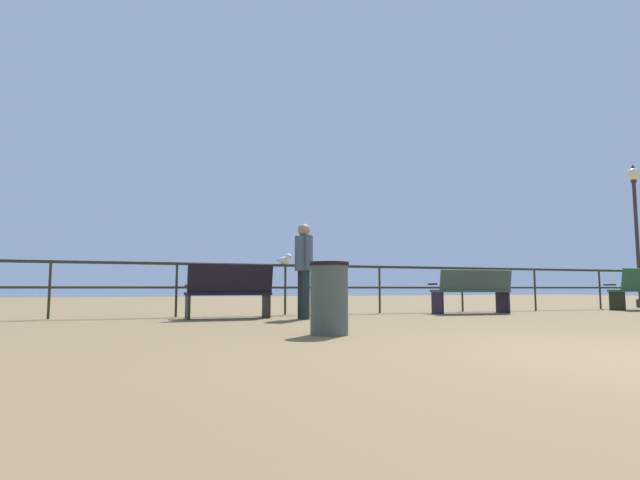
# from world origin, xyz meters

# --- Properties ---
(pier_railing) EXTENTS (22.76, 0.05, 0.99)m
(pier_railing) POSITION_xyz_m (0.00, 7.02, 0.74)
(pier_railing) COLOR #2C2D18
(pier_railing) RESTS_ON ground_plane
(bench_near_left) EXTENTS (1.45, 0.68, 0.93)m
(bench_near_left) POSITION_xyz_m (-2.29, 6.12, 0.49)
(bench_near_left) COLOR black
(bench_near_left) RESTS_ON ground_plane
(bench_near_right) EXTENTS (1.64, 0.78, 0.89)m
(bench_near_right) POSITION_xyz_m (2.72, 6.13, 0.50)
(bench_near_right) COLOR #33453A
(bench_near_right) RESTS_ON ground_plane
(lamppost_center) EXTENTS (0.35, 0.35, 3.94)m
(lamppost_center) POSITION_xyz_m (9.09, 7.36, 2.59)
(lamppost_center) COLOR #322A23
(lamppost_center) RESTS_ON ground_plane
(person_at_railing) EXTENTS (0.31, 0.52, 1.61)m
(person_at_railing) POSITION_xyz_m (-1.13, 5.55, 0.92)
(person_at_railing) COLOR black
(person_at_railing) RESTS_ON ground_plane
(seagull_on_rail) EXTENTS (0.27, 0.41, 0.20)m
(seagull_on_rail) POSITION_xyz_m (-1.05, 7.00, 1.08)
(seagull_on_rail) COLOR white
(seagull_on_rail) RESTS_ON pier_railing
(trash_bin) EXTENTS (0.44, 0.44, 0.81)m
(trash_bin) POSITION_xyz_m (-1.77, 2.72, 0.41)
(trash_bin) COLOR #3E493E
(trash_bin) RESTS_ON ground_plane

